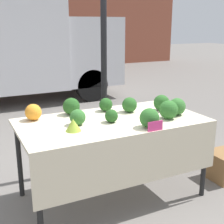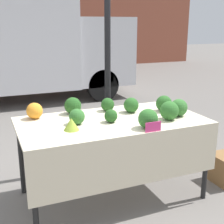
# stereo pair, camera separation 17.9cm
# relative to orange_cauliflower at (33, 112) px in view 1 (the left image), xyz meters

# --- Properties ---
(ground_plane) EXTENTS (40.00, 40.00, 0.00)m
(ground_plane) POSITION_rel_orange_cauliflower_xyz_m (0.69, -0.33, -0.91)
(ground_plane) COLOR slate
(tent_pole) EXTENTS (0.07, 0.07, 2.79)m
(tent_pole) POSITION_rel_orange_cauliflower_xyz_m (0.91, 0.33, 0.48)
(tent_pole) COLOR black
(tent_pole) RESTS_ON ground_plane
(market_table) EXTENTS (1.82, 0.95, 0.83)m
(market_table) POSITION_rel_orange_cauliflower_xyz_m (0.69, -0.40, -0.18)
(market_table) COLOR beige
(market_table) RESTS_ON ground_plane
(orange_cauliflower) EXTENTS (0.16, 0.16, 0.16)m
(orange_cauliflower) POSITION_rel_orange_cauliflower_xyz_m (0.00, 0.00, 0.00)
(orange_cauliflower) COLOR orange
(orange_cauliflower) RESTS_ON market_table
(romanesco_head) EXTENTS (0.14, 0.14, 0.11)m
(romanesco_head) POSITION_rel_orange_cauliflower_xyz_m (0.24, -0.48, -0.02)
(romanesco_head) COLOR #93B238
(romanesco_head) RESTS_ON market_table
(broccoli_head_0) EXTENTS (0.18, 0.18, 0.18)m
(broccoli_head_0) POSITION_rel_orange_cauliflower_xyz_m (0.40, 0.02, 0.01)
(broccoli_head_0) COLOR #23511E
(broccoli_head_0) RESTS_ON market_table
(broccoli_head_1) EXTENTS (0.19, 0.19, 0.19)m
(broccoli_head_1) POSITION_rel_orange_cauliflower_xyz_m (1.21, -0.55, 0.01)
(broccoli_head_1) COLOR #2D6628
(broccoli_head_1) RESTS_ON market_table
(broccoli_head_2) EXTENTS (0.13, 0.13, 0.13)m
(broccoli_head_2) POSITION_rel_orange_cauliflower_xyz_m (0.65, -0.40, -0.02)
(broccoli_head_2) COLOR #23511E
(broccoli_head_2) RESTS_ON market_table
(broccoli_head_3) EXTENTS (0.17, 0.17, 0.17)m
(broccoli_head_3) POSITION_rel_orange_cauliflower_xyz_m (1.32, -0.26, 0.01)
(broccoli_head_3) COLOR #285B23
(broccoli_head_3) RESTS_ON market_table
(broccoli_head_4) EXTENTS (0.18, 0.18, 0.18)m
(broccoli_head_4) POSITION_rel_orange_cauliflower_xyz_m (1.37, -0.47, 0.01)
(broccoli_head_4) COLOR #336B2D
(broccoli_head_4) RESTS_ON market_table
(broccoli_head_5) EXTENTS (0.16, 0.16, 0.16)m
(broccoli_head_5) POSITION_rel_orange_cauliflower_xyz_m (0.98, -0.17, -0.00)
(broccoli_head_5) COLOR #285B23
(broccoli_head_5) RESTS_ON market_table
(broccoli_head_6) EXTENTS (0.15, 0.15, 0.15)m
(broccoli_head_6) POSITION_rel_orange_cauliflower_xyz_m (0.34, -0.33, -0.01)
(broccoli_head_6) COLOR #336B2D
(broccoli_head_6) RESTS_ON market_table
(broccoli_head_7) EXTENTS (0.18, 0.18, 0.18)m
(broccoli_head_7) POSITION_rel_orange_cauliflower_xyz_m (0.89, -0.69, 0.01)
(broccoli_head_7) COLOR #2D6628
(broccoli_head_7) RESTS_ON market_table
(broccoli_head_8) EXTENTS (0.14, 0.14, 0.14)m
(broccoli_head_8) POSITION_rel_orange_cauliflower_xyz_m (0.77, -0.02, -0.01)
(broccoli_head_8) COLOR #23511E
(broccoli_head_8) RESTS_ON market_table
(price_sign) EXTENTS (0.15, 0.01, 0.09)m
(price_sign) POSITION_rel_orange_cauliflower_xyz_m (0.89, -0.80, -0.04)
(price_sign) COLOR #E53D84
(price_sign) RESTS_ON market_table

